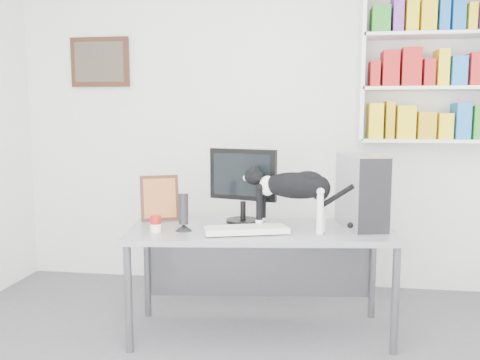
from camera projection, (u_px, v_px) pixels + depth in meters
The scene contains 11 objects.
room at pixel (194, 136), 2.33m from camera, with size 4.01×4.01×2.70m.
bookshelf at pixel (429, 62), 3.88m from camera, with size 1.03×0.28×1.24m, color white.
wall_art at pixel (100, 62), 4.38m from camera, with size 0.52×0.04×0.42m, color #402114.
desk at pixel (260, 282), 3.34m from camera, with size 1.71×0.66×0.71m, color gray.
monitor at pixel (243, 185), 3.46m from camera, with size 0.49×0.23×0.52m, color black.
keyboard at pixel (246, 230), 3.18m from camera, with size 0.52×0.20×0.04m, color silver.
pc_tower at pixel (361, 191), 3.33m from camera, with size 0.21×0.48×0.48m, color #B4B4B9.
speaker at pixel (183, 212), 3.23m from camera, with size 0.11×0.11×0.25m, color black.
leaning_print at pixel (160, 197), 3.55m from camera, with size 0.26×0.11×0.33m, color #402114.
soup_can at pixel (156, 224), 3.20m from camera, with size 0.07×0.07×0.10m, color #B0130F.
cat at pixel (293, 200), 3.22m from camera, with size 0.64×0.17×0.39m, color black, non-canonical shape.
Camera 1 is at (0.55, -2.28, 1.45)m, focal length 38.00 mm.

